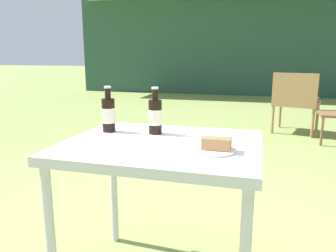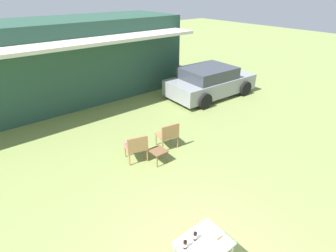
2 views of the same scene
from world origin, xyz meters
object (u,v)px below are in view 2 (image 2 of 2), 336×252
wicker_chair_cushioned (136,146)px  cake_on_plate (217,237)px  patio_table (204,246)px  garden_side_table (158,152)px  cola_bottle_far (185,244)px  parked_car (210,82)px  wicker_chair_plain (168,134)px  cola_bottle_near (195,236)px

wicker_chair_cushioned → cake_on_plate: (-0.67, -3.60, 0.25)m
wicker_chair_cushioned → patio_table: (-0.90, -3.52, 0.15)m
wicker_chair_cushioned → garden_side_table: wicker_chair_cushioned is taller
cola_bottle_far → wicker_chair_cushioned: bearing=70.4°
parked_car → wicker_chair_cushioned: size_ratio=4.83×
parked_car → cola_bottle_far: bearing=-137.1°
wicker_chair_plain → patio_table: size_ratio=1.01×
garden_side_table → patio_table: 3.38m
cake_on_plate → cola_bottle_near: (-0.31, 0.22, 0.06)m
cake_on_plate → wicker_chair_plain: bearing=63.4°
wicker_chair_cushioned → garden_side_table: size_ratio=1.91×
patio_table → cola_bottle_near: cola_bottle_near is taller
wicker_chair_plain → wicker_chair_cushioned: bearing=8.4°
wicker_chair_cushioned → cola_bottle_near: size_ratio=3.79×
wicker_chair_plain → garden_side_table: wicker_chair_plain is taller
wicker_chair_cushioned → cake_on_plate: 3.67m
cola_bottle_far → parked_car: bearing=40.9°
parked_car → garden_side_table: 5.62m
wicker_chair_plain → cola_bottle_far: 4.11m
patio_table → cake_on_plate: size_ratio=4.15×
parked_car → wicker_chair_cushioned: bearing=-154.9°
cola_bottle_near → cola_bottle_far: size_ratio=1.00×
cake_on_plate → cola_bottle_far: cola_bottle_far is taller
patio_table → cola_bottle_far: cola_bottle_far is taller
wicker_chair_plain → cola_bottle_near: (-2.10, -3.36, 0.31)m
wicker_chair_cushioned → cake_on_plate: wicker_chair_cushioned is taller
wicker_chair_cushioned → wicker_chair_plain: 1.12m
parked_car → patio_table: 8.53m
cola_bottle_near → cola_bottle_far: 0.23m
garden_side_table → patio_table: bearing=-113.4°
patio_table → cake_on_plate: bearing=-18.2°
wicker_chair_plain → patio_table: bearing=69.5°
patio_table → garden_side_table: bearing=66.6°
garden_side_table → parked_car: bearing=28.9°
wicker_chair_cushioned → cola_bottle_far: cola_bottle_far is taller
wicker_chair_plain → cola_bottle_far: cola_bottle_far is taller
wicker_chair_plain → cola_bottle_far: (-2.33, -3.37, 0.31)m
patio_table → wicker_chair_plain: bearing=59.9°
parked_car → patio_table: size_ratio=4.87×
cake_on_plate → cola_bottle_far: 0.58m
wicker_chair_cushioned → wicker_chair_plain: size_ratio=1.00×
garden_side_table → cola_bottle_near: (-1.41, -2.95, 0.47)m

